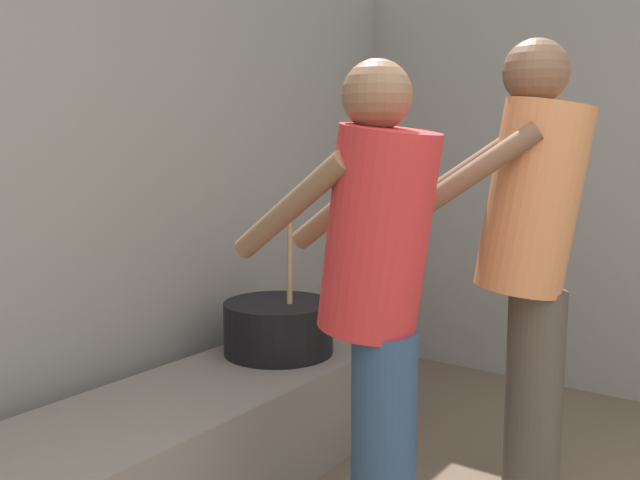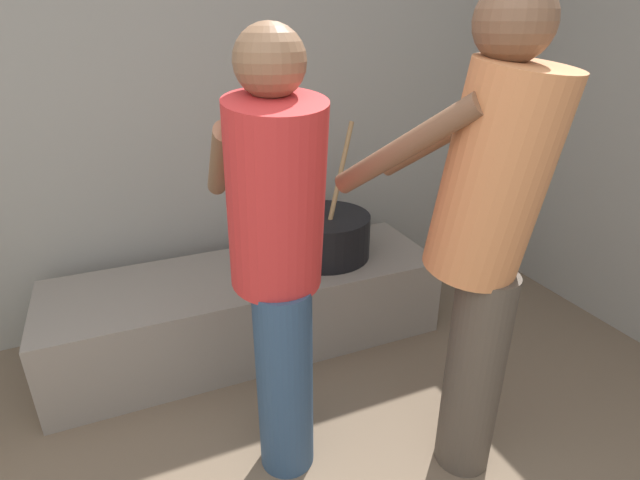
{
  "view_description": "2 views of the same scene",
  "coord_description": "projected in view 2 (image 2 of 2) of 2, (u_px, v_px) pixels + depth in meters",
  "views": [
    {
      "loc": [
        -1.06,
        0.2,
        1.3
      ],
      "look_at": [
        0.86,
        1.56,
        0.97
      ],
      "focal_mm": 38.49,
      "sensor_mm": 36.0,
      "label": 1
    },
    {
      "loc": [
        0.23,
        -0.14,
        1.54
      ],
      "look_at": [
        0.78,
        1.14,
        0.92
      ],
      "focal_mm": 27.59,
      "sensor_mm": 36.0,
      "label": 2
    }
  ],
  "objects": [
    {
      "name": "cooking_pot_main",
      "position": [
        325.0,
        235.0,
        2.55
      ],
      "size": [
        0.47,
        0.47,
        0.68
      ],
      "color": "black",
      "rests_on": "hearth_ledge"
    },
    {
      "name": "block_enclosure_rear",
      "position": [
        56.0,
        125.0,
        2.31
      ],
      "size": [
        5.61,
        0.2,
        2.18
      ],
      "primitive_type": "cube",
      "color": "gray",
      "rests_on": "ground_plane"
    },
    {
      "name": "cook_in_orange_shirt",
      "position": [
        486.0,
        229.0,
        1.53
      ],
      "size": [
        0.59,
        0.75,
        1.65
      ],
      "color": "#4C4238",
      "rests_on": "ground_plane"
    },
    {
      "name": "cook_in_red_shirt",
      "position": [
        278.0,
        248.0,
        1.56
      ],
      "size": [
        0.38,
        0.67,
        1.54
      ],
      "color": "navy",
      "rests_on": "ground_plane"
    },
    {
      "name": "hearth_ledge",
      "position": [
        249.0,
        307.0,
        2.5
      ],
      "size": [
        1.91,
        0.6,
        0.41
      ],
      "primitive_type": "cube",
      "color": "slate",
      "rests_on": "ground_plane"
    }
  ]
}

